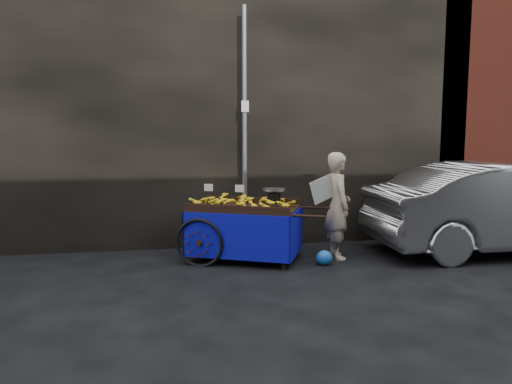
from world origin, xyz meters
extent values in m
plane|color=black|center=(0.00, 0.00, 0.00)|extent=(80.00, 80.00, 0.00)
cube|color=black|center=(-1.00, 2.60, 2.50)|extent=(11.00, 2.00, 5.00)
cube|color=#591E14|center=(5.50, 2.60, 2.50)|extent=(3.00, 2.00, 5.00)
cylinder|color=slate|center=(0.30, 1.30, 2.00)|extent=(0.08, 0.08, 4.00)
cube|color=white|center=(0.30, 1.25, 2.40)|extent=(0.12, 0.02, 0.18)
cube|color=black|center=(0.20, 0.68, 0.80)|extent=(1.88, 1.59, 0.06)
cube|color=black|center=(0.40, 1.11, 0.87)|extent=(1.47, 0.71, 0.10)
cube|color=black|center=(0.00, 0.26, 0.87)|extent=(1.47, 0.71, 0.10)
cube|color=black|center=(0.67, 0.02, 0.40)|extent=(0.07, 0.07, 0.80)
cube|color=black|center=(1.01, 0.75, 0.40)|extent=(0.07, 0.07, 0.80)
cylinder|color=black|center=(0.98, -0.13, 0.80)|extent=(0.47, 0.25, 0.04)
cylinder|color=black|center=(1.32, 0.60, 0.80)|extent=(0.47, 0.25, 0.04)
torus|color=black|center=(-0.53, 0.43, 0.35)|extent=(0.70, 0.36, 0.75)
torus|color=black|center=(-0.07, 1.41, 0.35)|extent=(0.70, 0.36, 0.75)
cylinder|color=black|center=(-0.30, 0.92, 0.35)|extent=(0.52, 1.04, 0.05)
cube|color=#080E9A|center=(-0.02, 0.22, 0.46)|extent=(1.50, 0.71, 0.68)
cube|color=#080E9A|center=(0.42, 1.15, 0.46)|extent=(1.50, 0.71, 0.68)
cube|color=#080E9A|center=(-0.54, 1.03, 0.46)|extent=(0.46, 0.95, 0.68)
cube|color=#080E9A|center=(0.94, 0.34, 0.46)|extent=(0.46, 0.95, 0.68)
cube|color=black|center=(0.63, 0.54, 0.97)|extent=(0.22, 0.20, 0.16)
cylinder|color=silver|center=(0.63, 0.54, 1.11)|extent=(0.45, 0.45, 0.03)
cube|color=white|center=(-0.35, 0.82, 1.13)|extent=(0.13, 0.07, 0.11)
cube|color=white|center=(0.11, 0.60, 1.13)|extent=(0.13, 0.07, 0.11)
imported|color=tan|center=(1.65, 0.52, 0.84)|extent=(0.42, 0.62, 1.68)
cube|color=silver|center=(1.41, 0.44, 1.13)|extent=(0.56, 0.21, 0.50)
ellipsoid|color=blue|center=(1.32, 0.14, 0.11)|extent=(0.25, 0.20, 0.22)
imported|color=#AFB2B6|center=(4.50, 0.39, 0.74)|extent=(4.52, 1.65, 1.48)
camera|label=1|loc=(-1.00, -6.86, 2.02)|focal=35.00mm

